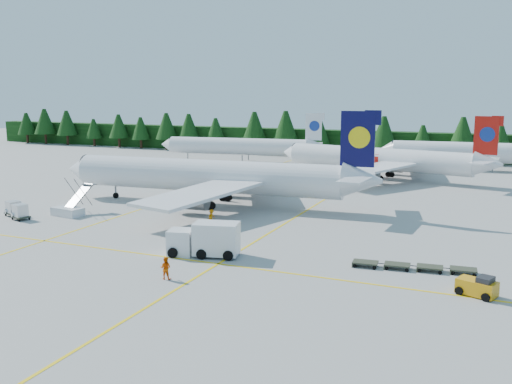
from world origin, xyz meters
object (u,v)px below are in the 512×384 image
at_px(airliner_red, 374,159).
at_px(service_truck, 204,239).
at_px(airstairs, 70,209).
at_px(baggage_tug, 478,286).
at_px(airliner_navy, 201,176).

height_order(airliner_red, service_truck, airliner_red).
bearing_deg(airstairs, baggage_tug, -4.64).
height_order(airliner_navy, airstairs, airliner_navy).
bearing_deg(airliner_navy, airstairs, -136.64).
relative_size(service_truck, baggage_tug, 2.21).
bearing_deg(airliner_red, airliner_navy, -105.68).
bearing_deg(service_truck, airliner_red, 71.67).
height_order(airliner_navy, baggage_tug, airliner_navy).
bearing_deg(airliner_red, service_truck, -83.54).
xyz_separation_m(airliner_navy, baggage_tug, (35.96, -22.77, -3.10)).
distance_m(airstairs, baggage_tug, 48.54).
xyz_separation_m(airliner_navy, airliner_red, (16.53, 32.65, -0.45)).
relative_size(airliner_red, baggage_tug, 12.18).
bearing_deg(baggage_tug, airliner_red, 129.76).
height_order(airliner_navy, airliner_red, airliner_navy).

